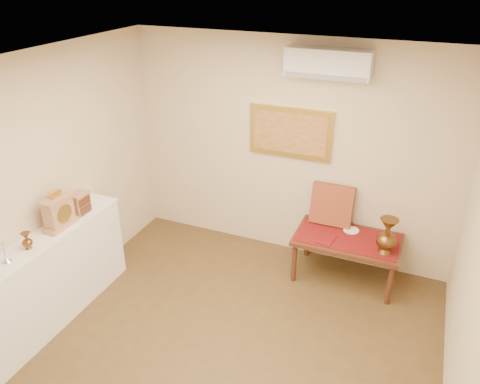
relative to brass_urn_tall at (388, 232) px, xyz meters
The scene contains 17 objects.
floor 2.30m from the brass_urn_tall, 126.29° to the right, with size 4.50×4.50×0.00m, color brown.
ceiling 2.87m from the brass_urn_tall, 126.29° to the right, with size 4.50×4.50×0.00m, color white.
wall_back 1.48m from the brass_urn_tall, 158.01° to the left, with size 4.00×0.02×2.70m, color beige.
wall_left 3.75m from the brass_urn_tall, 152.08° to the right, with size 0.02×4.50×2.70m, color beige.
candlestick 3.78m from the brass_urn_tall, 145.43° to the right, with size 0.09×0.09×0.19m, color silver, non-canonical shape.
brass_urn_small 3.63m from the brass_urn_tall, 148.37° to the right, with size 0.10×0.10×0.22m, color brown, non-canonical shape.
table_cloth 0.52m from the brass_urn_tall, 161.19° to the left, with size 1.14×0.59×0.01m, color maroon.
brass_urn_tall is the anchor object (origin of this frame).
plate 0.57m from the brass_urn_tall, 143.70° to the left, with size 0.18×0.18×0.01m, color silver.
menu 0.69m from the brass_urn_tall, behind, with size 0.18×0.25×0.01m, color maroon.
cushion 0.79m from the brass_urn_tall, 150.19° to the left, with size 0.50×0.10×0.50m, color maroon.
display_ledge 3.57m from the brass_urn_tall, 150.75° to the right, with size 0.37×2.02×0.98m.
mantel_clock 3.42m from the brass_urn_tall, 154.51° to the right, with size 0.17×0.36×0.41m.
wooden_chest 3.30m from the brass_urn_tall, 159.35° to the right, with size 0.16×0.21×0.24m.
low_table 0.55m from the brass_urn_tall, 161.19° to the left, with size 1.20×0.70×0.55m.
painting 1.58m from the brass_urn_tall, 159.07° to the left, with size 1.00×0.06×0.60m.
ac_unit 1.90m from the brass_urn_tall, 156.35° to the left, with size 0.90×0.25×0.30m.
Camera 1 is at (1.46, -2.81, 3.44)m, focal length 35.00 mm.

